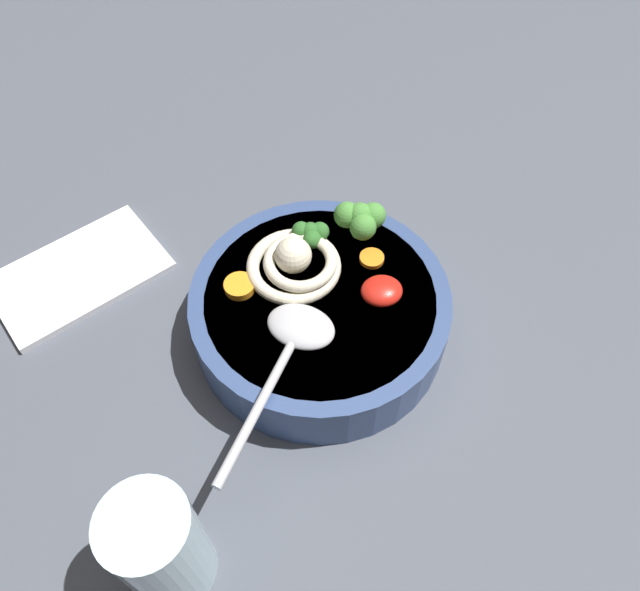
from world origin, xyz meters
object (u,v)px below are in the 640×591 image
Objects in this scene: soup_bowl at (320,312)px; drinking_glass at (161,548)px; soup_spoon at (294,339)px; noodle_pile at (295,263)px; folded_napkin at (79,274)px.

drinking_glass is at bearing -128.10° from soup_bowl.
soup_spoon is at bearing 50.78° from drinking_glass.
noodle_pile reaches higher than soup_spoon.
soup_spoon is (-3.13, -4.58, 3.52)cm from soup_bowl.
soup_spoon is at bearing -124.35° from soup_bowl.
noodle_pile is 25.96cm from drinking_glass.
drinking_glass is at bearing -120.87° from noodle_pile.
folded_napkin is at bearing 159.37° from noodle_pile.
soup_bowl is 5.32cm from noodle_pile.
soup_spoon is (-1.49, -7.78, -0.40)cm from noodle_pile.
drinking_glass is 31.86cm from folded_napkin.
noodle_pile is 0.60× the size of soup_spoon.
folded_napkin is (-21.37, 8.04, -6.43)cm from noodle_pile.
soup_spoon is 0.96× the size of folded_napkin.
drinking_glass is (-13.31, -22.27, -0.83)cm from noodle_pile.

